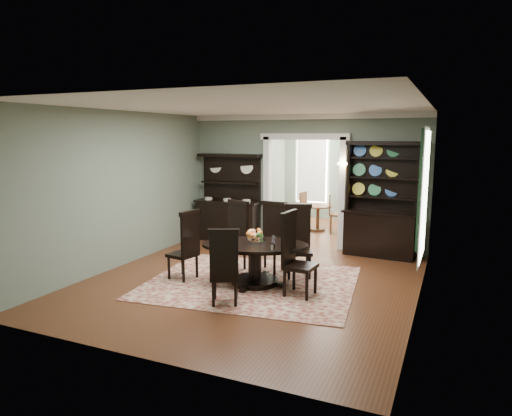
{
  "coord_description": "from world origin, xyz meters",
  "views": [
    {
      "loc": [
        3.16,
        -6.96,
        2.53
      ],
      "look_at": [
        -0.15,
        0.6,
        1.21
      ],
      "focal_mm": 32.0,
      "sensor_mm": 36.0,
      "label": 1
    }
  ],
  "objects_px": {
    "sideboard": "(229,210)",
    "welsh_dresser": "(381,215)",
    "dining_table": "(255,256)",
    "parlor_table": "(318,214)"
  },
  "relations": [
    {
      "from": "dining_table",
      "to": "welsh_dresser",
      "type": "distance_m",
      "value": 3.28
    },
    {
      "from": "dining_table",
      "to": "welsh_dresser",
      "type": "bearing_deg",
      "value": 41.75
    },
    {
      "from": "sideboard",
      "to": "welsh_dresser",
      "type": "xyz_separation_m",
      "value": [
        3.6,
        -0.02,
        0.14
      ]
    },
    {
      "from": "welsh_dresser",
      "to": "sideboard",
      "type": "bearing_deg",
      "value": -176.06
    },
    {
      "from": "dining_table",
      "to": "parlor_table",
      "type": "distance_m",
      "value": 4.76
    },
    {
      "from": "dining_table",
      "to": "sideboard",
      "type": "relative_size",
      "value": 1.0
    },
    {
      "from": "dining_table",
      "to": "parlor_table",
      "type": "height_order",
      "value": "dining_table"
    },
    {
      "from": "dining_table",
      "to": "parlor_table",
      "type": "xyz_separation_m",
      "value": [
        -0.25,
        4.75,
        -0.05
      ]
    },
    {
      "from": "welsh_dresser",
      "to": "parlor_table",
      "type": "bearing_deg",
      "value": 138.78
    },
    {
      "from": "sideboard",
      "to": "welsh_dresser",
      "type": "relative_size",
      "value": 0.87
    }
  ]
}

